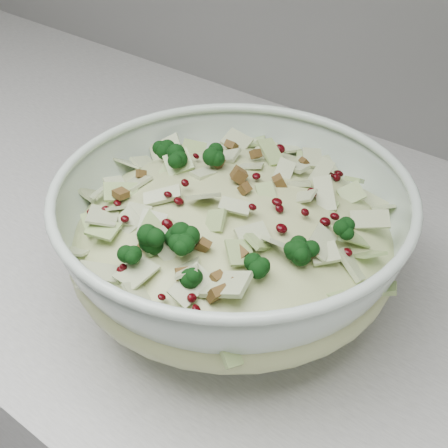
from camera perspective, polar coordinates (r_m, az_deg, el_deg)
name	(u,v)px	position (r m, az deg, el deg)	size (l,w,h in m)	color
counter	(76,350)	(1.17, -13.38, -11.13)	(3.60, 0.60, 0.90)	beige
mixing_bowl	(233,241)	(0.55, 0.79, -1.55)	(0.39, 0.39, 0.12)	silver
salad	(233,223)	(0.54, 0.80, 0.12)	(0.38, 0.38, 0.12)	#C1C486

